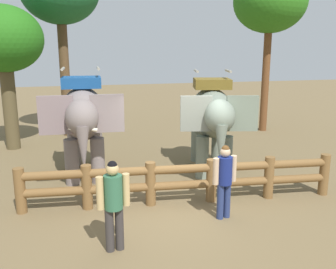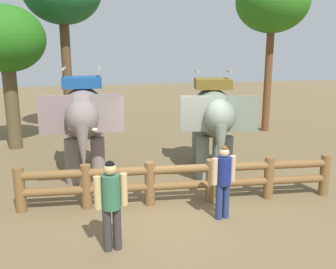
{
  "view_description": "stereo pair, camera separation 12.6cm",
  "coord_description": "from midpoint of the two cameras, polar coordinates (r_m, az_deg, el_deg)",
  "views": [
    {
      "loc": [
        -2.37,
        -7.79,
        3.63
      ],
      "look_at": [
        0.0,
        1.46,
        1.4
      ],
      "focal_mm": 39.67,
      "sensor_mm": 36.0,
      "label": 1
    },
    {
      "loc": [
        -2.25,
        -7.82,
        3.63
      ],
      "look_at": [
        0.0,
        1.46,
        1.4
      ],
      "focal_mm": 39.67,
      "sensor_mm": 36.0,
      "label": 2
    }
  ],
  "objects": [
    {
      "name": "ground_plane",
      "position": [
        8.91,
        1.96,
        -10.9
      ],
      "size": [
        60.0,
        60.0,
        0.0
      ],
      "primitive_type": "plane",
      "color": "brown"
    },
    {
      "name": "log_fence",
      "position": [
        8.86,
        1.64,
        -6.85
      ],
      "size": [
        7.53,
        0.98,
        1.05
      ],
      "color": "brown",
      "rests_on": "ground"
    },
    {
      "name": "elephant_near_left",
      "position": [
        10.72,
        -13.25,
        2.67
      ],
      "size": [
        2.07,
        3.62,
        3.11
      ],
      "color": "slate",
      "rests_on": "ground"
    },
    {
      "name": "elephant_center",
      "position": [
        10.94,
        6.47,
        2.88
      ],
      "size": [
        2.25,
        3.6,
        3.02
      ],
      "color": "slate",
      "rests_on": "ground"
    },
    {
      "name": "tourist_woman_in_black",
      "position": [
        8.06,
        8.23,
        -6.43
      ],
      "size": [
        0.57,
        0.38,
        1.64
      ],
      "color": "navy",
      "rests_on": "ground"
    },
    {
      "name": "tourist_man_in_blue",
      "position": [
        6.8,
        -8.91,
        -9.86
      ],
      "size": [
        0.6,
        0.37,
        1.71
      ],
      "color": "#353130",
      "rests_on": "ground"
    },
    {
      "name": "tree_back_center",
      "position": [
        17.01,
        15.19,
        18.95
      ],
      "size": [
        3.07,
        3.07,
        6.84
      ],
      "color": "brown",
      "rests_on": "ground"
    },
    {
      "name": "tree_far_right",
      "position": [
        14.48,
        -24.19,
        12.88
      ],
      "size": [
        2.73,
        2.73,
        5.11
      ],
      "color": "brown",
      "rests_on": "ground"
    }
  ]
}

